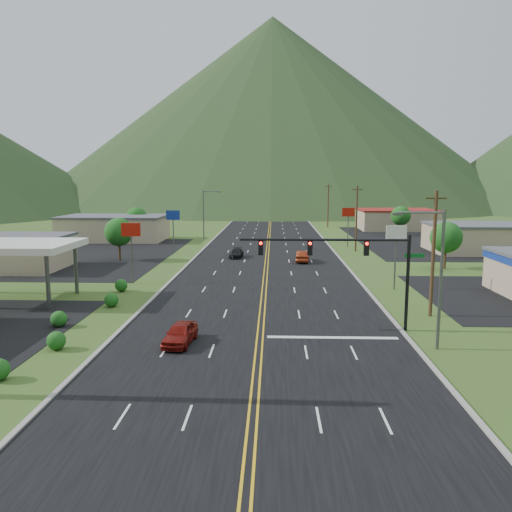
{
  "coord_description": "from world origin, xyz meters",
  "views": [
    {
      "loc": [
        0.9,
        -21.31,
        10.76
      ],
      "look_at": [
        -0.56,
        19.97,
        4.5
      ],
      "focal_mm": 35.0,
      "sensor_mm": 36.0,
      "label": 1
    }
  ],
  "objects_px": {
    "car_red_near": "(180,334)",
    "car_red_far": "(303,257)",
    "streetlight_east": "(436,270)",
    "streetlight_west": "(205,211)",
    "car_dark_mid": "(236,254)",
    "gas_canopy": "(17,247)",
    "traffic_signal": "(352,258)"
  },
  "relations": [
    {
      "from": "streetlight_east",
      "to": "gas_canopy",
      "type": "bearing_deg",
      "value": 160.12
    },
    {
      "from": "streetlight_west",
      "to": "gas_canopy",
      "type": "relative_size",
      "value": 0.9
    },
    {
      "from": "car_red_near",
      "to": "car_red_far",
      "type": "height_order",
      "value": "car_red_far"
    },
    {
      "from": "gas_canopy",
      "to": "car_dark_mid",
      "type": "height_order",
      "value": "gas_canopy"
    },
    {
      "from": "car_red_far",
      "to": "traffic_signal",
      "type": "bearing_deg",
      "value": 99.83
    },
    {
      "from": "car_red_far",
      "to": "streetlight_east",
      "type": "bearing_deg",
      "value": 107.17
    },
    {
      "from": "traffic_signal",
      "to": "car_red_near",
      "type": "height_order",
      "value": "traffic_signal"
    },
    {
      "from": "streetlight_east",
      "to": "streetlight_west",
      "type": "xyz_separation_m",
      "value": [
        -22.86,
        60.0,
        0.0
      ]
    },
    {
      "from": "streetlight_east",
      "to": "gas_canopy",
      "type": "relative_size",
      "value": 0.9
    },
    {
      "from": "gas_canopy",
      "to": "car_red_near",
      "type": "relative_size",
      "value": 2.4
    },
    {
      "from": "streetlight_east",
      "to": "car_dark_mid",
      "type": "xyz_separation_m",
      "value": [
        -15.49,
        37.88,
        -4.57
      ]
    },
    {
      "from": "car_red_far",
      "to": "gas_canopy",
      "type": "bearing_deg",
      "value": 46.7
    },
    {
      "from": "streetlight_east",
      "to": "car_dark_mid",
      "type": "distance_m",
      "value": 41.18
    },
    {
      "from": "gas_canopy",
      "to": "streetlight_west",
      "type": "bearing_deg",
      "value": 77.87
    },
    {
      "from": "traffic_signal",
      "to": "car_red_near",
      "type": "relative_size",
      "value": 3.15
    },
    {
      "from": "streetlight_east",
      "to": "streetlight_west",
      "type": "distance_m",
      "value": 64.21
    },
    {
      "from": "streetlight_east",
      "to": "car_red_near",
      "type": "relative_size",
      "value": 2.16
    },
    {
      "from": "gas_canopy",
      "to": "car_dark_mid",
      "type": "distance_m",
      "value": 31.64
    },
    {
      "from": "gas_canopy",
      "to": "traffic_signal",
      "type": "bearing_deg",
      "value": -15.7
    },
    {
      "from": "car_dark_mid",
      "to": "streetlight_west",
      "type": "bearing_deg",
      "value": 111.62
    },
    {
      "from": "streetlight_east",
      "to": "car_red_near",
      "type": "height_order",
      "value": "streetlight_east"
    },
    {
      "from": "traffic_signal",
      "to": "car_red_near",
      "type": "distance_m",
      "value": 13.13
    },
    {
      "from": "gas_canopy",
      "to": "streetlight_east",
      "type": "bearing_deg",
      "value": -19.88
    },
    {
      "from": "traffic_signal",
      "to": "car_dark_mid",
      "type": "distance_m",
      "value": 35.87
    },
    {
      "from": "car_dark_mid",
      "to": "gas_canopy",
      "type": "bearing_deg",
      "value": -121.17
    },
    {
      "from": "streetlight_west",
      "to": "car_red_far",
      "type": "bearing_deg",
      "value": -57.06
    },
    {
      "from": "traffic_signal",
      "to": "streetlight_east",
      "type": "relative_size",
      "value": 1.46
    },
    {
      "from": "streetlight_west",
      "to": "traffic_signal",
      "type": "bearing_deg",
      "value": -72.03
    },
    {
      "from": "streetlight_east",
      "to": "car_dark_mid",
      "type": "bearing_deg",
      "value": 112.23
    },
    {
      "from": "streetlight_west",
      "to": "gas_canopy",
      "type": "distance_m",
      "value": 49.1
    },
    {
      "from": "traffic_signal",
      "to": "car_red_far",
      "type": "xyz_separation_m",
      "value": [
        -1.62,
        30.48,
        -4.59
      ]
    },
    {
      "from": "traffic_signal",
      "to": "streetlight_west",
      "type": "distance_m",
      "value": 58.88
    }
  ]
}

